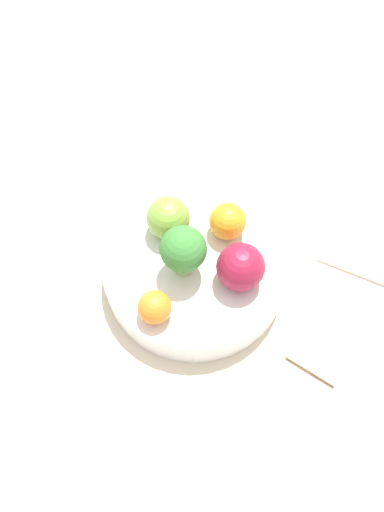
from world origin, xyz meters
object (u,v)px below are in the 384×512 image
object	(u,v)px
orange_front	(225,221)
bowl	(192,269)
apple_green	(237,267)
broccoli	(180,250)
apple_red	(165,218)
napkin	(373,238)
spoon	(310,366)
orange_back	(151,307)

from	to	relation	value
orange_front	bowl	bearing A→B (deg)	47.14
apple_green	broccoli	bearing A→B (deg)	-10.76
apple_green	apple_red	bearing A→B (deg)	-38.44
orange_front	napkin	size ratio (longest dim) A/B	0.27
broccoli	orange_front	world-z (taller)	broccoli
bowl	napkin	size ratio (longest dim) A/B	1.33
broccoli	spoon	distance (m)	0.20
apple_green	orange_front	distance (m)	0.07
spoon	bowl	bearing A→B (deg)	-40.08
broccoli	apple_green	world-z (taller)	broccoli
napkin	spoon	world-z (taller)	same
bowl	spoon	distance (m)	0.18
orange_back	napkin	distance (m)	0.31
orange_front	orange_back	distance (m)	0.14
apple_green	orange_front	world-z (taller)	apple_green
bowl	spoon	size ratio (longest dim) A/B	3.70
broccoli	apple_red	size ratio (longest dim) A/B	1.37
orange_front	apple_green	bearing A→B (deg)	100.94
bowl	napkin	bearing A→B (deg)	-165.77
apple_red	orange_back	size ratio (longest dim) A/B	1.38
apple_green	orange_back	world-z (taller)	apple_green
bowl	orange_back	xyz separation A→B (m)	(0.04, 0.07, 0.04)
bowl	apple_red	distance (m)	0.07
bowl	spoon	xyz separation A→B (m)	(-0.13, 0.11, -0.02)
bowl	orange_back	size ratio (longest dim) A/B	5.87
broccoli	apple_green	size ratio (longest dim) A/B	1.29
apple_green	napkin	world-z (taller)	apple_green
broccoli	apple_green	xyz separation A→B (m)	(-0.06, 0.01, -0.01)
bowl	apple_red	xyz separation A→B (m)	(0.03, -0.04, 0.05)
apple_green	orange_front	size ratio (longest dim) A/B	1.24
orange_front	spoon	xyz separation A→B (m)	(-0.10, 0.15, -0.06)
apple_red	napkin	distance (m)	0.28
napkin	spoon	xyz separation A→B (m)	(0.10, 0.17, 0.00)
apple_green	orange_back	xyz separation A→B (m)	(0.09, 0.05, -0.01)
orange_front	spoon	world-z (taller)	orange_front
broccoli	spoon	world-z (taller)	broccoli
broccoli	apple_red	bearing A→B (deg)	-70.33
apple_red	napkin	xyz separation A→B (m)	(-0.27, -0.02, -0.07)
orange_front	napkin	distance (m)	0.21
broccoli	orange_back	world-z (taller)	broccoli
spoon	orange_back	bearing A→B (deg)	-13.88
napkin	bowl	bearing A→B (deg)	14.23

